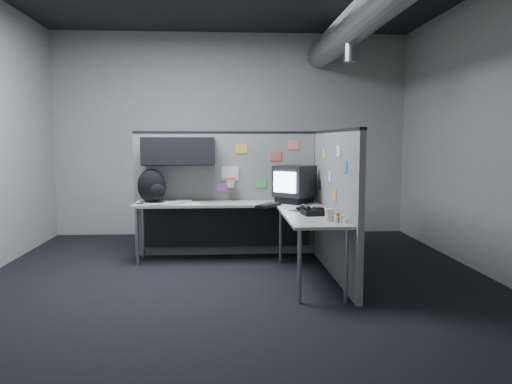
{
  "coord_description": "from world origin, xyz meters",
  "views": [
    {
      "loc": [
        -0.13,
        -5.25,
        1.51
      ],
      "look_at": [
        0.23,
        0.35,
        0.93
      ],
      "focal_mm": 35.0,
      "sensor_mm": 36.0,
      "label": 1
    }
  ],
  "objects": [
    {
      "name": "phone",
      "position": [
        0.79,
        -0.11,
        0.77
      ],
      "size": [
        0.23,
        0.25,
        0.11
      ],
      "rotation": [
        0.0,
        0.0,
        -0.04
      ],
      "color": "black",
      "rests_on": "desk"
    },
    {
      "name": "keyboard",
      "position": [
        0.39,
        0.58,
        0.75
      ],
      "size": [
        0.34,
        0.41,
        0.04
      ],
      "rotation": [
        0.0,
        0.0,
        0.19
      ],
      "color": "black",
      "rests_on": "desk"
    },
    {
      "name": "desk",
      "position": [
        0.15,
        0.7,
        0.61
      ],
      "size": [
        2.31,
        2.11,
        0.73
      ],
      "color": "#9E978F",
      "rests_on": "ground"
    },
    {
      "name": "partition_back",
      "position": [
        -0.25,
        1.23,
        1.0
      ],
      "size": [
        2.44,
        0.42,
        1.63
      ],
      "color": "slate",
      "rests_on": "ground"
    },
    {
      "name": "backpack",
      "position": [
        -1.02,
        0.97,
        0.94
      ],
      "size": [
        0.41,
        0.37,
        0.43
      ],
      "rotation": [
        0.0,
        0.0,
        0.29
      ],
      "color": "black",
      "rests_on": "desk"
    },
    {
      "name": "papers",
      "position": [
        -0.84,
        1.01,
        0.74
      ],
      "size": [
        0.82,
        0.56,
        0.02
      ],
      "rotation": [
        0.0,
        0.0,
        0.09
      ],
      "color": "white",
      "rests_on": "desk"
    },
    {
      "name": "mouse",
      "position": [
        0.73,
        0.23,
        0.75
      ],
      "size": [
        0.31,
        0.31,
        0.05
      ],
      "rotation": [
        0.0,
        0.0,
        0.01
      ],
      "color": "black",
      "rests_on": "desk"
    },
    {
      "name": "monitor",
      "position": [
        0.75,
        0.93,
        0.97
      ],
      "size": [
        0.58,
        0.58,
        0.47
      ],
      "rotation": [
        0.0,
        0.0,
        0.06
      ],
      "color": "black",
      "rests_on": "desk"
    },
    {
      "name": "cup",
      "position": [
        0.89,
        -0.52,
        0.79
      ],
      "size": [
        0.09,
        0.09,
        0.12
      ],
      "primitive_type": "cylinder",
      "rotation": [
        0.0,
        0.0,
        0.08
      ],
      "color": "beige",
      "rests_on": "desk"
    },
    {
      "name": "room",
      "position": [
        0.56,
        0.0,
        2.1
      ],
      "size": [
        5.62,
        5.62,
        3.22
      ],
      "color": "black",
      "rests_on": "ground"
    },
    {
      "name": "bottles",
      "position": [
        0.98,
        -0.58,
        0.76
      ],
      "size": [
        0.12,
        0.16,
        0.08
      ],
      "rotation": [
        0.0,
        0.0,
        -0.15
      ],
      "color": "silver",
      "rests_on": "desk"
    },
    {
      "name": "partition_right",
      "position": [
        1.1,
        0.22,
        0.82
      ],
      "size": [
        0.07,
        2.23,
        1.63
      ],
      "color": "slate",
      "rests_on": "ground"
    }
  ]
}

